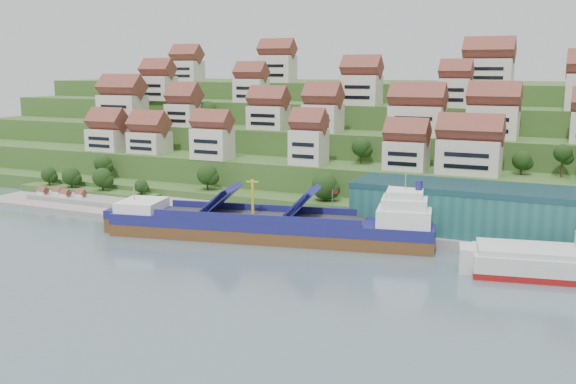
% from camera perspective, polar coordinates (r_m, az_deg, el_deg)
% --- Properties ---
extents(ground, '(300.00, 300.00, 0.00)m').
position_cam_1_polar(ground, '(139.54, -4.50, -4.04)').
color(ground, slate).
rests_on(ground, ground).
extents(quay, '(180.00, 14.00, 2.20)m').
position_cam_1_polar(quay, '(144.58, 5.37, -3.07)').
color(quay, gray).
rests_on(quay, ground).
extents(pebble_beach, '(45.00, 20.00, 1.00)m').
position_cam_1_polar(pebble_beach, '(182.81, -18.71, -0.83)').
color(pebble_beach, gray).
rests_on(pebble_beach, ground).
extents(hillside, '(260.00, 128.00, 31.00)m').
position_cam_1_polar(hillside, '(232.11, 8.02, 4.59)').
color(hillside, '#2D4C1E').
rests_on(hillside, ground).
extents(hillside_village, '(157.86, 64.30, 29.30)m').
position_cam_1_polar(hillside_village, '(188.40, 4.42, 7.21)').
color(hillside_village, beige).
rests_on(hillside_village, ground).
extents(hillside_trees, '(139.28, 62.31, 30.63)m').
position_cam_1_polar(hillside_trees, '(180.70, -1.08, 4.73)').
color(hillside_trees, '#1E3B13').
rests_on(hillside_trees, ground).
extents(warehouse, '(60.00, 15.00, 10.00)m').
position_cam_1_polar(warehouse, '(138.30, 18.31, -1.64)').
color(warehouse, '#225C59').
rests_on(warehouse, quay).
extents(flagpole, '(1.28, 0.16, 8.00)m').
position_cam_1_polar(flagpole, '(139.32, 4.00, -1.15)').
color(flagpole, gray).
rests_on(flagpole, quay).
extents(beach_huts, '(14.40, 3.70, 2.20)m').
position_cam_1_polar(beach_huts, '(182.99, -19.46, -0.35)').
color(beach_huts, white).
rests_on(beach_huts, pebble_beach).
extents(cargo_ship, '(69.93, 24.21, 15.23)m').
position_cam_1_polar(cargo_ship, '(136.37, -0.92, -3.07)').
color(cargo_ship, brown).
rests_on(cargo_ship, ground).
extents(second_ship, '(29.96, 15.82, 8.26)m').
position_cam_1_polar(second_ship, '(122.41, 23.08, -5.86)').
color(second_ship, maroon).
rests_on(second_ship, ground).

